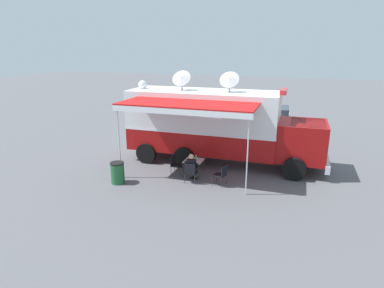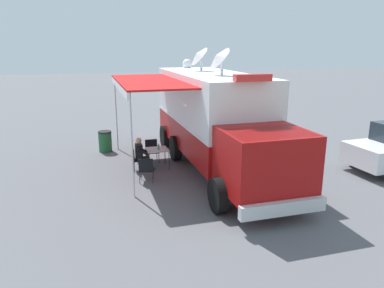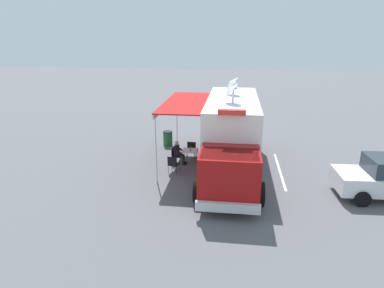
{
  "view_description": "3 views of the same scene",
  "coord_description": "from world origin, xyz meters",
  "px_view_note": "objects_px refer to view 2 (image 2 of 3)",
  "views": [
    {
      "loc": [
        14.98,
        4.75,
        5.51
      ],
      "look_at": [
        1.68,
        0.02,
        1.32
      ],
      "focal_mm": 30.67,
      "sensor_mm": 36.0,
      "label": 1
    },
    {
      "loc": [
        4.25,
        13.29,
        4.51
      ],
      "look_at": [
        0.98,
        1.05,
        1.06
      ],
      "focal_mm": 34.02,
      "sensor_mm": 36.0,
      "label": 2
    },
    {
      "loc": [
        -0.49,
        16.65,
        6.53
      ],
      "look_at": [
        1.99,
        0.56,
        1.18
      ],
      "focal_mm": 31.26,
      "sensor_mm": 36.0,
      "label": 3
    }
  ],
  "objects_px": {
    "folding_table": "(157,151)",
    "folding_chair_beside_table": "(152,149)",
    "seated_responder": "(141,153)",
    "trash_bin": "(105,141)",
    "water_bottle": "(158,147)",
    "folding_chair_spare_by_truck": "(146,168)",
    "command_truck": "(215,117)",
    "folding_chair_at_table": "(136,157)"
  },
  "relations": [
    {
      "from": "folding_table",
      "to": "folding_chair_beside_table",
      "type": "xyz_separation_m",
      "value": [
        0.08,
        -0.85,
        -0.16
      ]
    },
    {
      "from": "seated_responder",
      "to": "trash_bin",
      "type": "xyz_separation_m",
      "value": [
        1.22,
        -2.87,
        -0.2
      ]
    },
    {
      "from": "water_bottle",
      "to": "trash_bin",
      "type": "bearing_deg",
      "value": -56.57
    },
    {
      "from": "folding_chair_spare_by_truck",
      "to": "seated_responder",
      "type": "bearing_deg",
      "value": -90.5
    },
    {
      "from": "folding_table",
      "to": "folding_chair_spare_by_truck",
      "type": "distance_m",
      "value": 1.56
    },
    {
      "from": "command_truck",
      "to": "water_bottle",
      "type": "xyz_separation_m",
      "value": [
        2.08,
        -0.4,
        -1.11
      ]
    },
    {
      "from": "command_truck",
      "to": "folding_chair_beside_table",
      "type": "distance_m",
      "value": 2.94
    },
    {
      "from": "water_bottle",
      "to": "folding_chair_beside_table",
      "type": "height_order",
      "value": "water_bottle"
    },
    {
      "from": "water_bottle",
      "to": "seated_responder",
      "type": "bearing_deg",
      "value": 3.65
    },
    {
      "from": "command_truck",
      "to": "folding_chair_spare_by_truck",
      "type": "xyz_separation_m",
      "value": [
        2.73,
        0.93,
        -1.43
      ]
    },
    {
      "from": "command_truck",
      "to": "folding_chair_beside_table",
      "type": "height_order",
      "value": "command_truck"
    },
    {
      "from": "folding_chair_at_table",
      "to": "trash_bin",
      "type": "height_order",
      "value": "trash_bin"
    },
    {
      "from": "folding_table",
      "to": "folding_chair_at_table",
      "type": "bearing_deg",
      "value": 9.66
    },
    {
      "from": "folding_chair_at_table",
      "to": "folding_chair_spare_by_truck",
      "type": "distance_m",
      "value": 1.3
    },
    {
      "from": "water_bottle",
      "to": "folding_chair_beside_table",
      "type": "bearing_deg",
      "value": -82.97
    },
    {
      "from": "folding_table",
      "to": "folding_chair_at_table",
      "type": "distance_m",
      "value": 0.83
    },
    {
      "from": "folding_table",
      "to": "seated_responder",
      "type": "bearing_deg",
      "value": 12.18
    },
    {
      "from": "folding_chair_spare_by_truck",
      "to": "seated_responder",
      "type": "distance_m",
      "value": 1.3
    },
    {
      "from": "trash_bin",
      "to": "water_bottle",
      "type": "bearing_deg",
      "value": 123.43
    },
    {
      "from": "folding_chair_spare_by_truck",
      "to": "folding_chair_beside_table",
      "type": "bearing_deg",
      "value": -103.43
    },
    {
      "from": "folding_table",
      "to": "seated_responder",
      "type": "relative_size",
      "value": 0.65
    },
    {
      "from": "folding_chair_spare_by_truck",
      "to": "trash_bin",
      "type": "xyz_separation_m",
      "value": [
        1.21,
        -4.16,
        -0.06
      ]
    },
    {
      "from": "water_bottle",
      "to": "trash_bin",
      "type": "distance_m",
      "value": 3.41
    },
    {
      "from": "water_bottle",
      "to": "seated_responder",
      "type": "height_order",
      "value": "seated_responder"
    },
    {
      "from": "water_bottle",
      "to": "folding_chair_beside_table",
      "type": "relative_size",
      "value": 0.26
    },
    {
      "from": "folding_table",
      "to": "folding_chair_spare_by_truck",
      "type": "height_order",
      "value": "folding_chair_spare_by_truck"
    },
    {
      "from": "water_bottle",
      "to": "seated_responder",
      "type": "relative_size",
      "value": 0.18
    },
    {
      "from": "command_truck",
      "to": "water_bottle",
      "type": "bearing_deg",
      "value": -10.88
    },
    {
      "from": "folding_chair_spare_by_truck",
      "to": "folding_table",
      "type": "bearing_deg",
      "value": -113.6
    },
    {
      "from": "folding_chair_spare_by_truck",
      "to": "trash_bin",
      "type": "relative_size",
      "value": 0.96
    },
    {
      "from": "water_bottle",
      "to": "command_truck",
      "type": "bearing_deg",
      "value": 169.12
    },
    {
      "from": "folding_chair_beside_table",
      "to": "trash_bin",
      "type": "xyz_separation_m",
      "value": [
        1.75,
        -1.89,
        -0.06
      ]
    },
    {
      "from": "folding_chair_at_table",
      "to": "seated_responder",
      "type": "relative_size",
      "value": 0.7
    },
    {
      "from": "command_truck",
      "to": "folding_chair_at_table",
      "type": "bearing_deg",
      "value": -6.92
    },
    {
      "from": "folding_chair_beside_table",
      "to": "folding_chair_spare_by_truck",
      "type": "bearing_deg",
      "value": 76.57
    },
    {
      "from": "water_bottle",
      "to": "folding_chair_at_table",
      "type": "xyz_separation_m",
      "value": [
        0.84,
        0.05,
        -0.32
      ]
    },
    {
      "from": "folding_chair_beside_table",
      "to": "seated_responder",
      "type": "bearing_deg",
      "value": 61.56
    },
    {
      "from": "folding_chair_at_table",
      "to": "folding_chair_beside_table",
      "type": "distance_m",
      "value": 1.22
    },
    {
      "from": "trash_bin",
      "to": "folding_chair_at_table",
      "type": "bearing_deg",
      "value": 109.73
    },
    {
      "from": "folding_table",
      "to": "folding_chair_at_table",
      "type": "height_order",
      "value": "folding_chair_at_table"
    },
    {
      "from": "folding_table",
      "to": "water_bottle",
      "type": "relative_size",
      "value": 3.65
    },
    {
      "from": "folding_chair_spare_by_truck",
      "to": "seated_responder",
      "type": "relative_size",
      "value": 0.7
    }
  ]
}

